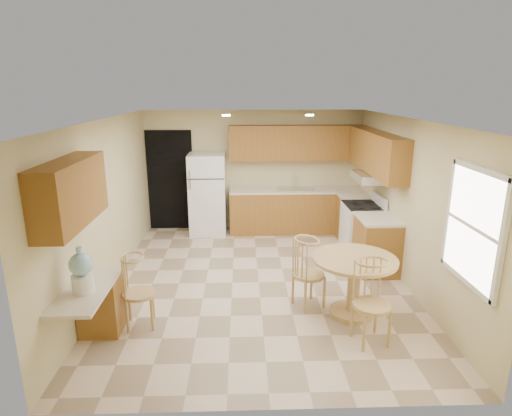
{
  "coord_description": "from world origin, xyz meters",
  "views": [
    {
      "loc": [
        -0.25,
        -6.11,
        2.94
      ],
      "look_at": [
        -0.03,
        0.3,
        1.12
      ],
      "focal_mm": 30.0,
      "sensor_mm": 36.0,
      "label": 1
    }
  ],
  "objects_px": {
    "chair_table_a": "(310,269)",
    "chair_desk": "(137,288)",
    "chair_table_b": "(375,299)",
    "water_crock": "(82,272)",
    "stove": "(362,228)",
    "refrigerator": "(208,194)",
    "dining_table": "(354,278)"
  },
  "relations": [
    {
      "from": "chair_table_a",
      "to": "chair_desk",
      "type": "xyz_separation_m",
      "value": [
        -2.21,
        -0.43,
        -0.03
      ]
    },
    {
      "from": "chair_table_a",
      "to": "chair_desk",
      "type": "height_order",
      "value": "chair_table_a"
    },
    {
      "from": "chair_table_b",
      "to": "water_crock",
      "type": "xyz_separation_m",
      "value": [
        -3.26,
        -0.01,
        0.39
      ]
    },
    {
      "from": "stove",
      "to": "chair_desk",
      "type": "height_order",
      "value": "stove"
    },
    {
      "from": "stove",
      "to": "chair_table_b",
      "type": "bearing_deg",
      "value": -102.82
    },
    {
      "from": "refrigerator",
      "to": "water_crock",
      "type": "height_order",
      "value": "refrigerator"
    },
    {
      "from": "refrigerator",
      "to": "chair_table_b",
      "type": "distance_m",
      "value": 4.71
    },
    {
      "from": "chair_table_a",
      "to": "water_crock",
      "type": "distance_m",
      "value": 2.84
    },
    {
      "from": "refrigerator",
      "to": "chair_table_b",
      "type": "height_order",
      "value": "refrigerator"
    },
    {
      "from": "refrigerator",
      "to": "dining_table",
      "type": "height_order",
      "value": "refrigerator"
    },
    {
      "from": "dining_table",
      "to": "chair_table_b",
      "type": "bearing_deg",
      "value": -86.17
    },
    {
      "from": "dining_table",
      "to": "chair_desk",
      "type": "height_order",
      "value": "chair_desk"
    },
    {
      "from": "chair_desk",
      "to": "chair_table_b",
      "type": "bearing_deg",
      "value": 71.64
    },
    {
      "from": "dining_table",
      "to": "chair_desk",
      "type": "bearing_deg",
      "value": -174.28
    },
    {
      "from": "dining_table",
      "to": "chair_desk",
      "type": "relative_size",
      "value": 1.17
    },
    {
      "from": "dining_table",
      "to": "chair_table_b",
      "type": "relative_size",
      "value": 1.09
    },
    {
      "from": "chair_table_a",
      "to": "chair_desk",
      "type": "bearing_deg",
      "value": -104.25
    },
    {
      "from": "chair_table_a",
      "to": "chair_desk",
      "type": "distance_m",
      "value": 2.25
    },
    {
      "from": "chair_table_a",
      "to": "chair_table_b",
      "type": "bearing_deg",
      "value": 8.28
    },
    {
      "from": "water_crock",
      "to": "stove",
      "type": "bearing_deg",
      "value": 36.94
    },
    {
      "from": "stove",
      "to": "dining_table",
      "type": "height_order",
      "value": "stove"
    },
    {
      "from": "stove",
      "to": "dining_table",
      "type": "distance_m",
      "value": 2.31
    },
    {
      "from": "chair_desk",
      "to": "water_crock",
      "type": "bearing_deg",
      "value": -51.89
    },
    {
      "from": "chair_table_a",
      "to": "water_crock",
      "type": "height_order",
      "value": "water_crock"
    },
    {
      "from": "refrigerator",
      "to": "chair_table_a",
      "type": "distance_m",
      "value": 3.64
    },
    {
      "from": "refrigerator",
      "to": "chair_table_b",
      "type": "xyz_separation_m",
      "value": [
        2.21,
        -4.16,
        -0.21
      ]
    },
    {
      "from": "refrigerator",
      "to": "stove",
      "type": "xyz_separation_m",
      "value": [
        2.88,
        -1.22,
        -0.36
      ]
    },
    {
      "from": "stove",
      "to": "chair_desk",
      "type": "bearing_deg",
      "value": -144.6
    },
    {
      "from": "dining_table",
      "to": "chair_table_a",
      "type": "xyz_separation_m",
      "value": [
        -0.55,
        0.16,
        0.07
      ]
    },
    {
      "from": "dining_table",
      "to": "water_crock",
      "type": "distance_m",
      "value": 3.33
    },
    {
      "from": "refrigerator",
      "to": "chair_table_a",
      "type": "relative_size",
      "value": 1.69
    },
    {
      "from": "refrigerator",
      "to": "chair_table_a",
      "type": "height_order",
      "value": "refrigerator"
    }
  ]
}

